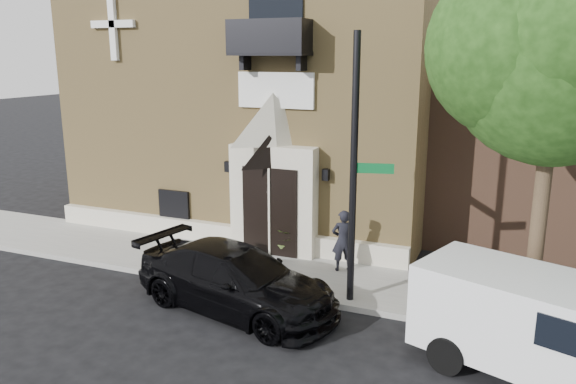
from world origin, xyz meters
name	(u,v)px	position (x,y,z in m)	size (l,w,h in m)	color
ground	(266,297)	(0.00, 0.00, 0.00)	(120.00, 120.00, 0.00)	black
sidewalk	(324,279)	(1.00, 1.50, 0.07)	(42.00, 3.00, 0.15)	gray
church	(281,88)	(-2.99, 7.95, 4.63)	(12.20, 11.01, 9.30)	#A7884E
street_tree_left	(559,55)	(6.03, 0.35, 5.87)	(4.97, 4.38, 7.77)	#38281C
black_sedan	(236,279)	(-0.39, -0.87, 0.75)	(2.11, 5.19, 1.51)	black
cargo_van	(563,332)	(6.50, -1.53, 1.10)	(5.17, 3.42, 1.97)	white
street_sign	(354,171)	(2.06, 0.40, 3.29)	(1.12, 0.97, 6.25)	black
fire_hydrant	(506,312)	(5.55, 0.21, 0.53)	(0.44, 0.35, 0.77)	maroon
planter	(285,241)	(-0.59, 2.65, 0.56)	(0.73, 0.63, 0.81)	#56712F
pedestrian_near	(343,241)	(1.33, 2.10, 1.00)	(0.62, 0.41, 1.70)	black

